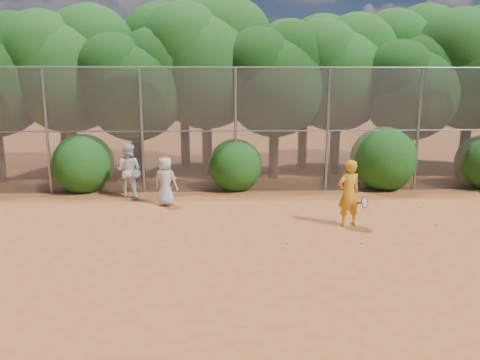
{
  "coord_description": "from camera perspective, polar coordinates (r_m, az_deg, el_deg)",
  "views": [
    {
      "loc": [
        -1.48,
        -9.08,
        3.48
      ],
      "look_at": [
        -1.0,
        2.5,
        1.1
      ],
      "focal_mm": 35.0,
      "sensor_mm": 36.0,
      "label": 1
    }
  ],
  "objects": [
    {
      "name": "ground",
      "position": [
        9.83,
        6.53,
        -9.2
      ],
      "size": [
        80.0,
        80.0,
        0.0
      ],
      "primitive_type": "plane",
      "color": "#A65425",
      "rests_on": "ground"
    },
    {
      "name": "fence_back",
      "position": [
        15.21,
        2.78,
        6.21
      ],
      "size": [
        20.05,
        0.09,
        4.03
      ],
      "color": "gray",
      "rests_on": "ground"
    },
    {
      "name": "tree_1",
      "position": [
        18.46,
        -20.13,
        13.05
      ],
      "size": [
        4.64,
        4.03,
        6.35
      ],
      "color": "black",
      "rests_on": "ground"
    },
    {
      "name": "tree_2",
      "position": [
        17.17,
        -12.6,
        11.69
      ],
      "size": [
        3.99,
        3.47,
        5.47
      ],
      "color": "black",
      "rests_on": "ground"
    },
    {
      "name": "tree_3",
      "position": [
        17.95,
        -3.97,
        14.51
      ],
      "size": [
        4.89,
        4.26,
        6.7
      ],
      "color": "black",
      "rests_on": "ground"
    },
    {
      "name": "tree_4",
      "position": [
        17.44,
        4.42,
        12.49
      ],
      "size": [
        4.19,
        3.64,
        5.73
      ],
      "color": "black",
      "rests_on": "ground"
    },
    {
      "name": "tree_5",
      "position": [
        18.69,
        11.99,
        13.11
      ],
      "size": [
        4.51,
        3.92,
        6.17
      ],
      "color": "black",
      "rests_on": "ground"
    },
    {
      "name": "tree_6",
      "position": [
        18.5,
        20.33,
        10.87
      ],
      "size": [
        3.86,
        3.36,
        5.29
      ],
      "color": "black",
      "rests_on": "ground"
    },
    {
      "name": "tree_7",
      "position": [
        20.14,
        26.59,
        12.7
      ],
      "size": [
        4.77,
        4.14,
        6.53
      ],
      "color": "black",
      "rests_on": "ground"
    },
    {
      "name": "tree_9",
      "position": [
        20.96,
        -20.91,
        13.22
      ],
      "size": [
        4.83,
        4.2,
        6.62
      ],
      "color": "black",
      "rests_on": "ground"
    },
    {
      "name": "tree_10",
      "position": [
        20.21,
        -6.73,
        14.79
      ],
      "size": [
        5.15,
        4.48,
        7.06
      ],
      "color": "black",
      "rests_on": "ground"
    },
    {
      "name": "tree_11",
      "position": [
        20.04,
        8.01,
        13.46
      ],
      "size": [
        4.64,
        4.03,
        6.35
      ],
      "color": "black",
      "rests_on": "ground"
    },
    {
      "name": "tree_12",
      "position": [
        21.88,
        19.77,
        13.65
      ],
      "size": [
        5.02,
        4.37,
        6.88
      ],
      "color": "black",
      "rests_on": "ground"
    },
    {
      "name": "bush_0",
      "position": [
        16.22,
        -18.55,
        2.21
      ],
      "size": [
        2.0,
        2.0,
        2.0
      ],
      "primitive_type": "sphere",
      "color": "#144912",
      "rests_on": "ground"
    },
    {
      "name": "bush_1",
      "position": [
        15.6,
        -0.58,
        2.09
      ],
      "size": [
        1.8,
        1.8,
        1.8
      ],
      "primitive_type": "sphere",
      "color": "#144912",
      "rests_on": "ground"
    },
    {
      "name": "bush_2",
      "position": [
        16.5,
        17.07,
        2.8
      ],
      "size": [
        2.2,
        2.2,
        2.2
      ],
      "primitive_type": "sphere",
      "color": "#144912",
      "rests_on": "ground"
    },
    {
      "name": "player_yellow",
      "position": [
        11.88,
        13.12,
        -1.58
      ],
      "size": [
        0.85,
        0.63,
        1.66
      ],
      "rotation": [
        0.0,
        0.0,
        3.45
      ],
      "color": "orange",
      "rests_on": "ground"
    },
    {
      "name": "player_teen",
      "position": [
        13.73,
        -9.06,
        -0.09
      ],
      "size": [
        0.83,
        0.69,
        1.47
      ],
      "rotation": [
        0.0,
        0.0,
        2.76
      ],
      "color": "silver",
      "rests_on": "ground"
    },
    {
      "name": "player_white",
      "position": [
        14.99,
        -13.44,
        1.15
      ],
      "size": [
        0.94,
        0.81,
        1.68
      ],
      "rotation": [
        0.0,
        0.0,
        2.91
      ],
      "color": "white",
      "rests_on": "ground"
    },
    {
      "name": "ball_0",
      "position": [
        12.76,
        22.81,
        -5.0
      ],
      "size": [
        0.07,
        0.07,
        0.07
      ],
      "primitive_type": "sphere",
      "color": "yellow",
      "rests_on": "ground"
    },
    {
      "name": "ball_1",
      "position": [
        10.81,
        14.64,
        -7.38
      ],
      "size": [
        0.07,
        0.07,
        0.07
      ],
      "primitive_type": "sphere",
      "color": "yellow",
      "rests_on": "ground"
    },
    {
      "name": "ball_3",
      "position": [
        10.51,
        5.82,
        -7.6
      ],
      "size": [
        0.07,
        0.07,
        0.07
      ],
      "primitive_type": "sphere",
      "color": "yellow",
      "rests_on": "ground"
    },
    {
      "name": "ball_4",
      "position": [
        14.48,
        21.08,
        -2.95
      ],
      "size": [
        0.07,
        0.07,
        0.07
      ],
      "primitive_type": "sphere",
      "color": "yellow",
      "rests_on": "ground"
    }
  ]
}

